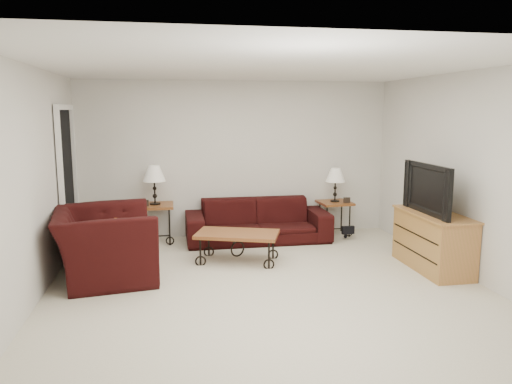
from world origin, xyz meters
The scene contains 20 objects.
ground centered at (0.00, 0.00, 0.00)m, with size 5.00×5.00×0.00m, color beige.
wall_back centered at (0.00, 2.50, 1.25)m, with size 5.00×0.02×2.50m, color silver.
wall_front centered at (0.00, -2.50, 1.25)m, with size 5.00×0.02×2.50m, color silver.
wall_left centered at (-2.50, 0.00, 1.25)m, with size 0.02×5.00×2.50m, color silver.
wall_right centered at (2.50, 0.00, 1.25)m, with size 0.02×5.00×2.50m, color silver.
ceiling centered at (0.00, 0.00, 2.50)m, with size 5.00×5.00×0.00m, color white.
doorway centered at (-2.47, 1.65, 1.02)m, with size 0.08×0.94×2.04m, color black.
sofa centered at (0.26, 2.02, 0.32)m, with size 2.22×0.87×0.65m, color black.
side_table_left centered at (-1.31, 2.20, 0.30)m, with size 0.55×0.55×0.60m, color brown.
side_table_right centered at (1.58, 2.20, 0.28)m, with size 0.51×0.51×0.55m, color brown.
lamp_left centered at (-1.31, 2.20, 0.90)m, with size 0.34×0.34×0.60m, color black, non-canonical shape.
lamp_right centered at (1.58, 2.20, 0.83)m, with size 0.31×0.31×0.55m, color black, non-canonical shape.
photo_frame_left centered at (-1.46, 2.05, 0.65)m, with size 0.12×0.02×0.10m, color black.
photo_frame_right centered at (1.73, 2.05, 0.60)m, with size 0.11×0.01×0.09m, color black.
coffee_table centered at (-0.20, 0.99, 0.20)m, with size 1.09×0.59×0.41m, color brown.
armchair centered at (-1.88, 0.62, 0.43)m, with size 1.31×1.14×0.85m, color black.
throw_pillow centered at (-1.73, 0.57, 0.52)m, with size 0.38×0.10×0.38m, color #BA5D17.
tv_stand centered at (2.23, 0.25, 0.37)m, with size 0.51×1.23×0.74m, color #BC7445.
television centered at (2.21, 0.25, 1.05)m, with size 1.10×0.14×0.63m, color black.
backpack centered at (1.67, 1.92, 0.20)m, with size 0.30×0.23×0.39m, color black.
Camera 1 is at (-1.08, -5.39, 2.02)m, focal length 34.57 mm.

